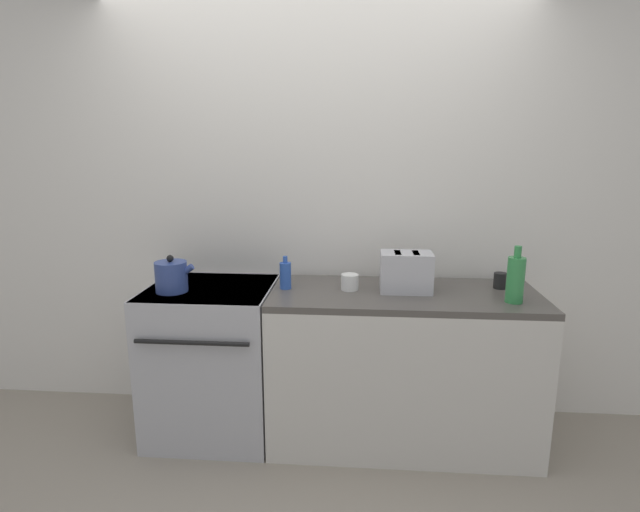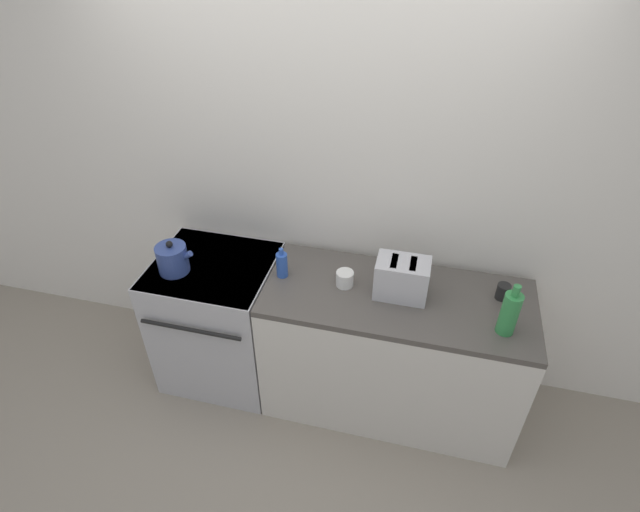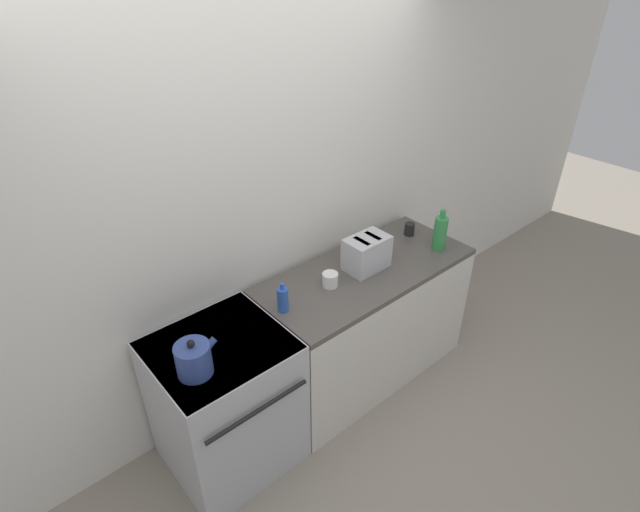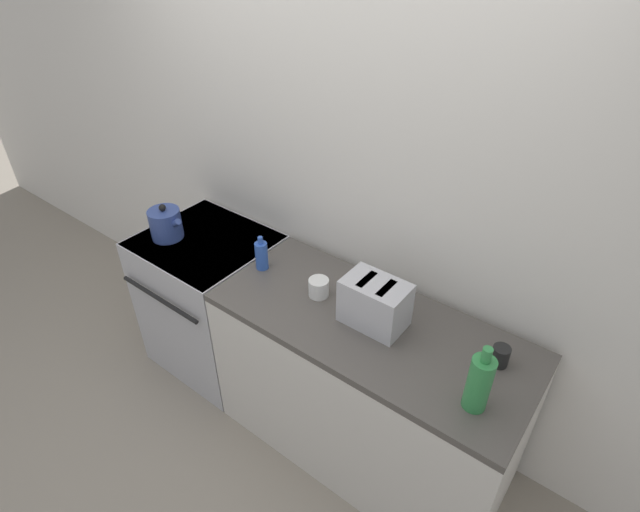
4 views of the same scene
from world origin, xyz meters
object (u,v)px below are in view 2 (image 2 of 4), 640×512
Objects in this scene: bottle_blue at (282,264)px; bottle_green at (510,313)px; kettle at (173,259)px; stove at (220,318)px; cup_black at (503,292)px; toaster at (402,278)px; cup_white at (345,279)px.

bottle_blue is 0.63× the size of bottle_green.
kettle is 0.74× the size of bottle_green.
stove is 1.71m from cup_black.
kettle is at bearing -175.05° from toaster.
kettle is 2.26× the size of cup_white.
toaster is at bearing -0.15° from cup_white.
bottle_green reaches higher than kettle.
stove is at bearing -179.34° from toaster.
cup_black is at bearing 10.38° from toaster.
bottle_green is at bearing -10.54° from cup_white.
cup_white is at bearing 0.63° from bottle_blue.
kettle is 1.83m from cup_black.
cup_black is (1.64, 0.11, 0.48)m from stove.
cup_white is at bearing 6.55° from kettle.
toaster is at bearing -169.62° from cup_black.
cup_white is (0.98, 0.11, -0.04)m from kettle.
kettle is at bearing -151.26° from stove.
bottle_green is (1.82, -0.05, 0.04)m from kettle.
cup_black reaches higher than stove.
bottle_blue is 1.21m from cup_black.
kettle reaches higher than cup_white.
cup_white is at bearing -173.42° from cup_black.
kettle is at bearing 178.57° from bottle_green.
kettle is 0.78× the size of toaster.
bottle_blue is 2.09× the size of cup_black.
toaster is 0.55m from cup_black.
bottle_green reaches higher than bottle_blue.
bottle_blue is at bearing -179.73° from toaster.
stove is 1.74m from bottle_green.
toaster is 0.67m from bottle_blue.
toaster is at bearing 4.95° from kettle.
bottle_green is at bearing -89.27° from cup_black.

